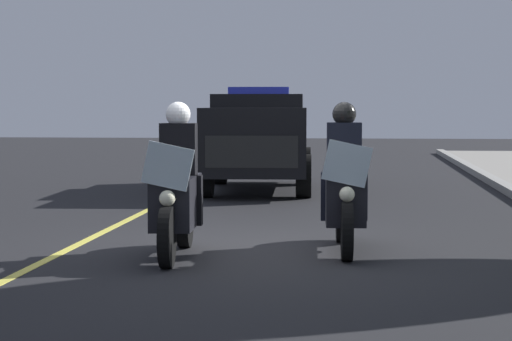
% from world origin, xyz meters
% --- Properties ---
extents(ground_plane, '(80.00, 80.00, 0.00)m').
position_xyz_m(ground_plane, '(0.00, 0.00, 0.00)').
color(ground_plane, black).
extents(lane_stripe_center, '(48.00, 0.12, 0.01)m').
position_xyz_m(lane_stripe_center, '(0.00, -2.14, 0.00)').
color(lane_stripe_center, '#E0D14C').
rests_on(lane_stripe_center, ground).
extents(police_motorcycle_lead_left, '(2.14, 0.60, 1.72)m').
position_xyz_m(police_motorcycle_lead_left, '(0.59, -0.78, 0.70)').
color(police_motorcycle_lead_left, black).
rests_on(police_motorcycle_lead_left, ground).
extents(police_motorcycle_lead_right, '(2.14, 0.60, 1.72)m').
position_xyz_m(police_motorcycle_lead_right, '(-0.07, 1.06, 0.70)').
color(police_motorcycle_lead_right, black).
rests_on(police_motorcycle_lead_right, ground).
extents(police_suv, '(4.99, 2.28, 2.05)m').
position_xyz_m(police_suv, '(-8.12, -0.75, 1.07)').
color(police_suv, black).
rests_on(police_suv, ground).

